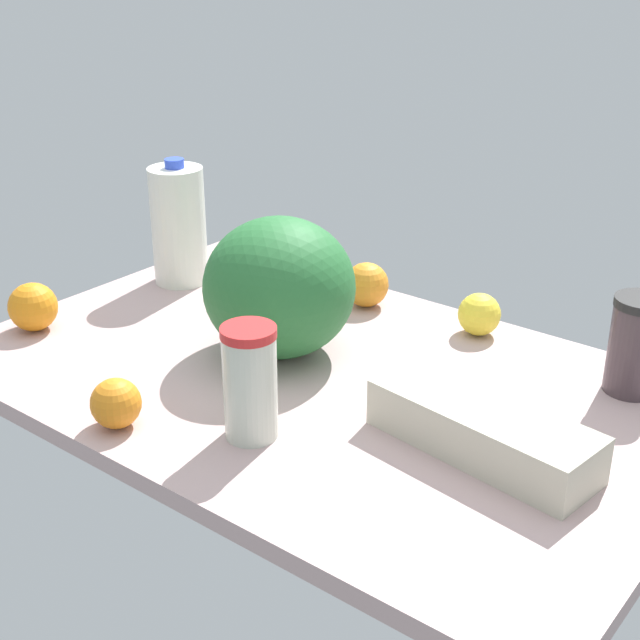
% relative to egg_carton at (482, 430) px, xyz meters
% --- Properties ---
extents(countertop, '(1.20, 0.76, 0.03)m').
position_rel_egg_carton_xyz_m(countertop, '(0.32, -0.04, -0.05)').
color(countertop, '#B99B9A').
rests_on(countertop, ground).
extents(egg_carton, '(0.35, 0.16, 0.07)m').
position_rel_egg_carton_xyz_m(egg_carton, '(0.00, 0.00, 0.00)').
color(egg_carton, beige).
rests_on(egg_carton, countertop).
extents(watermelon, '(0.26, 0.26, 0.24)m').
position_rel_egg_carton_xyz_m(watermelon, '(0.43, -0.07, 0.08)').
color(watermelon, '#276A33').
rests_on(watermelon, countertop).
extents(tumbler_cup, '(0.08, 0.08, 0.17)m').
position_rel_egg_carton_xyz_m(tumbler_cup, '(0.29, 0.17, 0.05)').
color(tumbler_cup, beige).
rests_on(tumbler_cup, countertop).
extents(shaker_bottle, '(0.09, 0.09, 0.16)m').
position_rel_egg_carton_xyz_m(shaker_bottle, '(-0.10, -0.31, 0.04)').
color(shaker_bottle, '#3C3035').
rests_on(shaker_bottle, countertop).
extents(milk_jug, '(0.11, 0.11, 0.26)m').
position_rel_egg_carton_xyz_m(milk_jug, '(0.81, -0.20, 0.09)').
color(milk_jug, white).
rests_on(milk_jug, countertop).
extents(orange_near_front, '(0.09, 0.09, 0.09)m').
position_rel_egg_carton_xyz_m(orange_near_front, '(0.43, -0.33, 0.01)').
color(orange_near_front, orange).
rests_on(orange_near_front, countertop).
extents(orange_by_jug, '(0.09, 0.09, 0.09)m').
position_rel_egg_carton_xyz_m(orange_by_jug, '(0.85, 0.14, 0.01)').
color(orange_by_jug, orange).
rests_on(orange_by_jug, countertop).
extents(orange_far_back, '(0.08, 0.08, 0.08)m').
position_rel_egg_carton_xyz_m(orange_far_back, '(0.46, 0.27, 0.00)').
color(orange_far_back, orange).
rests_on(orange_far_back, countertop).
extents(lemon_beside_bowl, '(0.08, 0.08, 0.08)m').
position_rel_egg_carton_xyz_m(lemon_beside_bowl, '(0.20, -0.35, 0.00)').
color(lemon_beside_bowl, yellow).
rests_on(lemon_beside_bowl, countertop).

